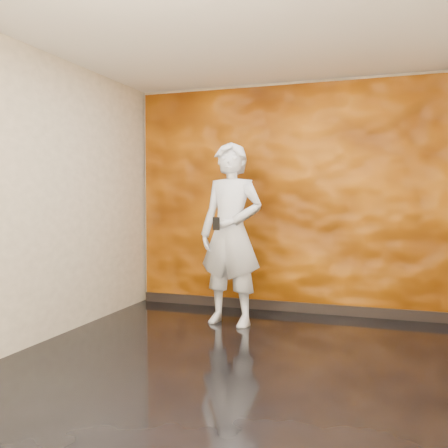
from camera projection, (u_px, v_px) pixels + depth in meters
The scene contains 5 objects.
room at pixel (244, 197), 4.23m from camera, with size 4.02×4.02×2.81m.
feature_wall at pixel (290, 199), 6.08m from camera, with size 3.90×0.06×2.75m, color #CF6B0A.
baseboard at pixel (289, 307), 6.11m from camera, with size 3.90×0.04×0.12m, color black.
man at pixel (231, 234), 5.46m from camera, with size 0.73×0.48×2.00m, color #ADB4BD.
phone at pixel (216, 224), 5.20m from camera, with size 0.07×0.01×0.14m, color black.
Camera 1 is at (1.21, -4.06, 1.39)m, focal length 40.00 mm.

